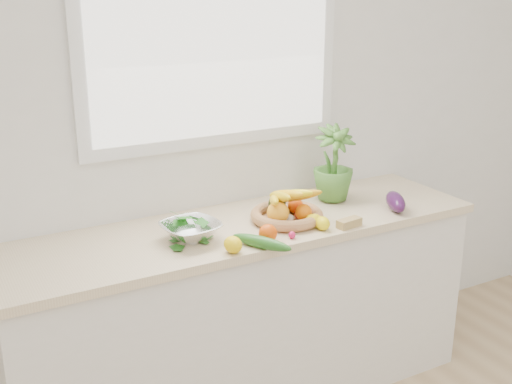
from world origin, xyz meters
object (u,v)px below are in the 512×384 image
apple (302,213)px  cucumber (262,242)px  potted_herb (334,163)px  fruit_basket (286,211)px  eggplant (395,202)px  colander_with_spinach (191,226)px

apple → cucumber: 0.37m
cucumber → potted_herb: potted_herb is taller
cucumber → apple: bearing=30.7°
potted_herb → fruit_basket: 0.41m
eggplant → colander_with_spinach: (-1.01, 0.12, 0.02)m
eggplant → cucumber: (-0.79, -0.09, -0.02)m
cucumber → potted_herb: bearing=30.4°
eggplant → potted_herb: bearing=124.6°
colander_with_spinach → fruit_basket: bearing=0.2°
cucumber → colander_with_spinach: 0.31m
apple → fruit_basket: bearing=159.3°
eggplant → fruit_basket: (-0.54, 0.12, 0.01)m
cucumber → eggplant: bearing=6.8°
apple → cucumber: (-0.32, -0.19, -0.01)m
potted_herb → colander_with_spinach: 0.85m
cucumber → colander_with_spinach: size_ratio=1.01×
eggplant → fruit_basket: size_ratio=0.54×
fruit_basket → apple: bearing=-20.7°
potted_herb → apple: bearing=-149.9°
apple → eggplant: (0.47, -0.10, 0.01)m
eggplant → fruit_basket: fruit_basket is taller
cucumber → potted_herb: size_ratio=0.76×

